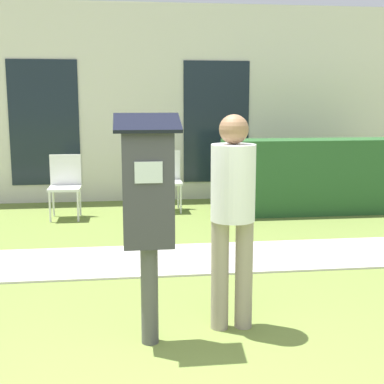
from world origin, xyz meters
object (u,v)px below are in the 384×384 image
parking_meter (148,200)px  person_standing (233,206)px  outdoor_chair_middle (166,176)px  outdoor_chair_left (65,181)px

parking_meter → person_standing: bearing=16.0°
outdoor_chair_middle → outdoor_chair_left: bearing=-177.8°
parking_meter → person_standing: (0.61, 0.18, -0.09)m
parking_meter → person_standing: parking_meter is taller
parking_meter → outdoor_chair_middle: size_ratio=1.77×
outdoor_chair_middle → person_standing: bearing=-99.1°
person_standing → outdoor_chair_left: (-1.62, 3.98, -0.40)m
parking_meter → outdoor_chair_left: 4.31m
person_standing → outdoor_chair_middle: (-0.14, 4.33, -0.40)m
outdoor_chair_middle → parking_meter: bearing=-106.9°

